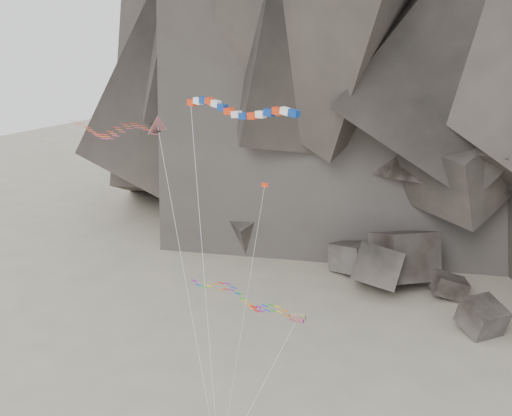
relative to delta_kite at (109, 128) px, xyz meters
The scene contains 5 objects.
boulder_field 42.35m from the delta_kite, 65.13° to the left, with size 68.86×15.98×8.90m.
delta_kite is the anchor object (origin of this frame).
banner_kite 16.11m from the delta_kite, ahead, with size 10.68×6.41×26.76m.
parafoil_kite 18.68m from the delta_kite, ahead, with size 12.24×7.21×11.37m.
pennant_kite 19.19m from the delta_kite, 11.77° to the right, with size 0.79×5.52×21.01m.
Camera 1 is at (27.44, -36.92, 34.61)m, focal length 45.00 mm.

